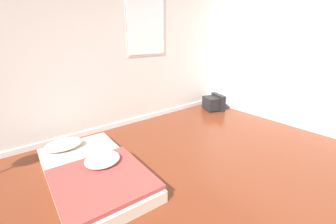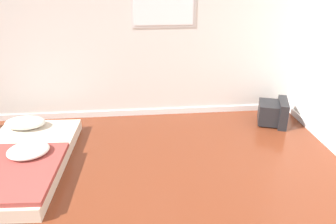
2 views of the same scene
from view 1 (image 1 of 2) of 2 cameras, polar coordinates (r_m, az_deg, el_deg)
name	(u,v)px [view 1 (image 1 of 2)]	position (r m, az deg, el deg)	size (l,w,h in m)	color
ground_plane	(227,221)	(2.51, 14.71, -25.11)	(20.00, 20.00, 0.00)	maroon
wall_back	(98,61)	(4.15, -17.29, 12.37)	(8.36, 0.08, 2.60)	silver
mattress_bed	(92,170)	(3.08, -18.67, -13.80)	(1.11, 1.91, 0.29)	beige
crt_tv	(214,103)	(5.47, 11.56, 2.35)	(0.50, 0.53, 0.36)	black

